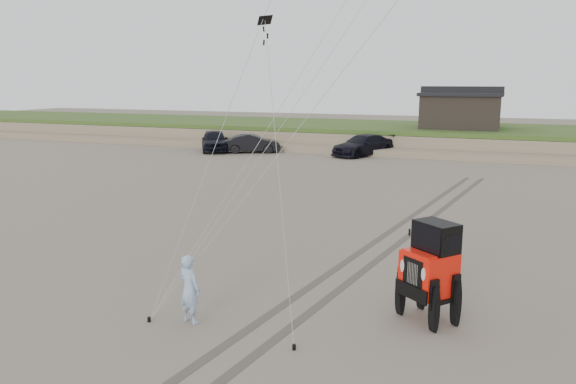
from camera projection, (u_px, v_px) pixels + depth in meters
name	position (u px, v px, depth m)	size (l,w,h in m)	color
ground	(232.00, 325.00, 13.01)	(160.00, 160.00, 0.00)	#6B6054
dune_ridge	(435.00, 138.00, 47.09)	(160.00, 14.25, 1.73)	#7A6B54
cabin	(461.00, 109.00, 45.45)	(6.40, 5.40, 3.35)	black
truck_a	(215.00, 140.00, 44.65)	(1.99, 4.95, 1.69)	black
truck_b	(252.00, 143.00, 43.72)	(1.51, 4.33, 1.43)	black
truck_c	(363.00, 145.00, 41.96)	(2.19, 5.38, 1.56)	black
jeep	(428.00, 282.00, 13.07)	(2.19, 5.09, 1.90)	red
man	(189.00, 289.00, 12.98)	(0.60, 0.39, 1.65)	#7E93C3
stake_main	(149.00, 319.00, 13.15)	(0.08, 0.08, 0.12)	black
stake_aux	(294.00, 347.00, 11.79)	(0.08, 0.08, 0.12)	black
tire_tracks	(387.00, 242.00, 19.60)	(5.22, 29.74, 0.01)	#4C443D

